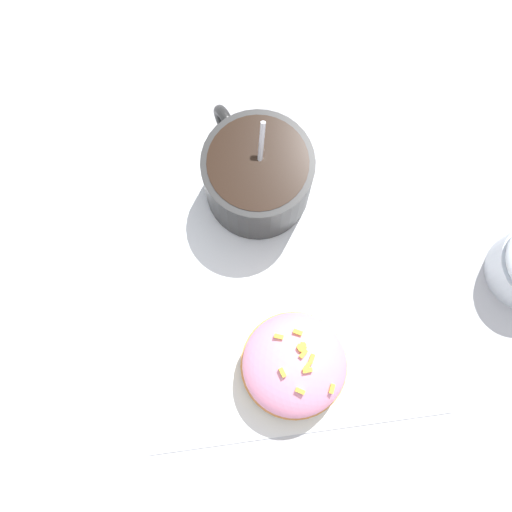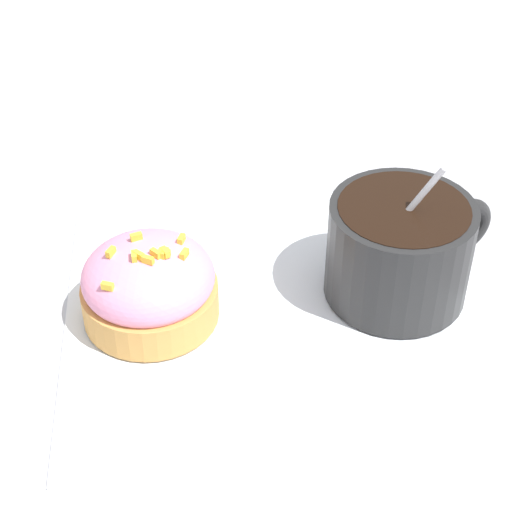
{
  "view_description": "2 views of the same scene",
  "coord_description": "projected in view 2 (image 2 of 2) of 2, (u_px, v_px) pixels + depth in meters",
  "views": [
    {
      "loc": [
        0.09,
        -0.04,
        0.5
      ],
      "look_at": [
        -0.01,
        -0.02,
        0.04
      ],
      "focal_mm": 42.0,
      "sensor_mm": 36.0,
      "label": 1
    },
    {
      "loc": [
        0.09,
        0.39,
        0.36
      ],
      "look_at": [
        0.01,
        -0.01,
        0.04
      ],
      "focal_mm": 60.0,
      "sensor_mm": 36.0,
      "label": 2
    }
  ],
  "objects": [
    {
      "name": "ground_plane",
      "position": [
        278.0,
        309.0,
        0.54
      ],
      "size": [
        3.0,
        3.0,
        0.0
      ],
      "primitive_type": "plane",
      "color": "#B2B2B7"
    },
    {
      "name": "paper_napkin",
      "position": [
        278.0,
        307.0,
        0.54
      ],
      "size": [
        0.29,
        0.27,
        0.0
      ],
      "color": "white",
      "rests_on": "ground_plane"
    },
    {
      "name": "coffee_cup",
      "position": [
        400.0,
        245.0,
        0.53
      ],
      "size": [
        0.11,
        0.09,
        0.1
      ],
      "color": "black",
      "rests_on": "paper_napkin"
    },
    {
      "name": "frosted_pastry",
      "position": [
        149.0,
        285.0,
        0.52
      ],
      "size": [
        0.08,
        0.08,
        0.05
      ],
      "color": "#D19347",
      "rests_on": "paper_napkin"
    }
  ]
}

